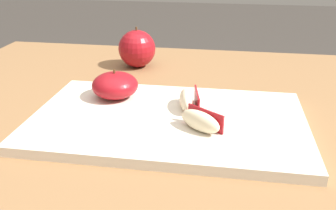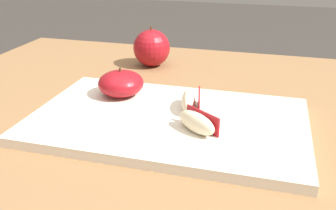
% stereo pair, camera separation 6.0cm
% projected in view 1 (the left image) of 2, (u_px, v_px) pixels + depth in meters
% --- Properties ---
extents(dining_table, '(1.11, 0.96, 0.73)m').
position_uv_depth(dining_table, '(181.00, 184.00, 0.63)').
color(dining_table, brown).
rests_on(dining_table, ground_plane).
extents(cutting_board, '(0.44, 0.27, 0.02)m').
position_uv_depth(cutting_board, '(168.00, 121.00, 0.61)').
color(cutting_board, beige).
rests_on(cutting_board, dining_table).
extents(apple_half_skin_up, '(0.08, 0.08, 0.05)m').
position_uv_depth(apple_half_skin_up, '(115.00, 85.00, 0.67)').
color(apple_half_skin_up, maroon).
rests_on(apple_half_skin_up, cutting_board).
extents(apple_wedge_left, '(0.04, 0.07, 0.03)m').
position_uv_depth(apple_wedge_left, '(190.00, 100.00, 0.63)').
color(apple_wedge_left, beige).
rests_on(apple_wedge_left, cutting_board).
extents(apple_wedge_near_knife, '(0.07, 0.06, 0.03)m').
position_uv_depth(apple_wedge_near_knife, '(201.00, 121.00, 0.56)').
color(apple_wedge_near_knife, beige).
rests_on(apple_wedge_near_knife, cutting_board).
extents(whole_apple_red_delicious, '(0.09, 0.09, 0.09)m').
position_uv_depth(whole_apple_red_delicious, '(137.00, 49.00, 0.87)').
color(whole_apple_red_delicious, maroon).
rests_on(whole_apple_red_delicious, dining_table).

